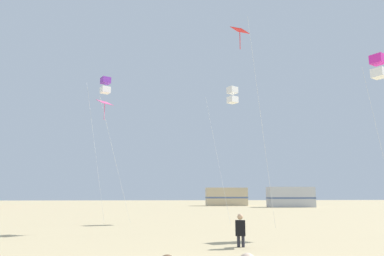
{
  "coord_description": "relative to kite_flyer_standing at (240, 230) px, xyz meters",
  "views": [
    {
      "loc": [
        -1.34,
        -7.79,
        1.84
      ],
      "look_at": [
        0.36,
        10.95,
        5.25
      ],
      "focal_mm": 34.05,
      "sensor_mm": 36.0,
      "label": 1
    }
  ],
  "objects": [
    {
      "name": "kite_flyer_standing",
      "position": [
        0.0,
        0.0,
        0.0
      ],
      "size": [
        0.42,
        0.55,
        1.16
      ],
      "rotation": [
        0.0,
        0.0,
        2.9
      ],
      "color": "black",
      "rests_on": "ground"
    },
    {
      "name": "kite_box_violet",
      "position": [
        -6.74,
        12.57,
        8.82
      ],
      "size": [
        1.72,
        1.62,
        10.02
      ],
      "color": "silver",
      "rests_on": "ground"
    },
    {
      "name": "kite_diamond_scarlet",
      "position": [
        1.89,
        7.04,
        10.28
      ],
      "size": [
        2.35,
        2.35,
        11.64
      ],
      "color": "silver",
      "rests_on": "ground"
    },
    {
      "name": "kite_box_magenta",
      "position": [
        7.71,
        3.14,
        7.31
      ],
      "size": [
        1.18,
        1.18,
        8.51
      ],
      "color": "silver",
      "rests_on": "ground"
    },
    {
      "name": "kite_diamond_rainbow",
      "position": [
        -6.55,
        11.7,
        7.06
      ],
      "size": [
        2.59,
        2.59,
        8.19
      ],
      "color": "silver",
      "rests_on": "ground"
    },
    {
      "name": "kite_box_white",
      "position": [
        2.23,
        11.63,
        8.06
      ],
      "size": [
        2.25,
        2.5,
        9.27
      ],
      "color": "silver",
      "rests_on": "ground"
    },
    {
      "name": "rv_van_tan",
      "position": [
        7.83,
        44.79,
        0.78
      ],
      "size": [
        6.45,
        2.38,
        2.8
      ],
      "rotation": [
        0.0,
        0.0,
        -0.01
      ],
      "color": "#C6B28C",
      "rests_on": "ground"
    },
    {
      "name": "rv_van_silver",
      "position": [
        15.72,
        37.89,
        0.78
      ],
      "size": [
        6.48,
        2.45,
        2.8
      ],
      "rotation": [
        0.0,
        0.0,
        -0.02
      ],
      "color": "#B7BABF",
      "rests_on": "ground"
    }
  ]
}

